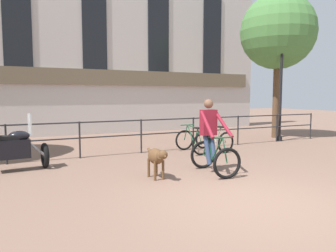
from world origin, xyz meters
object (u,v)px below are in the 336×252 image
object	(u,v)px
parked_motorcycle	(10,148)
street_lamp	(281,75)
parked_bicycle_mid_left	(214,140)
dog	(157,157)
cyclist_with_bike	(212,140)
parked_bicycle_near_lamp	(193,141)

from	to	relation	value
parked_motorcycle	street_lamp	distance (m)	9.77
parked_motorcycle	parked_bicycle_mid_left	size ratio (longest dim) A/B	1.40
dog	parked_bicycle_mid_left	xyz separation A→B (m)	(3.15, 2.42, -0.11)
cyclist_with_bike	parked_bicycle_mid_left	xyz separation A→B (m)	(1.75, 2.42, -0.41)
parked_bicycle_near_lamp	street_lamp	size ratio (longest dim) A/B	0.24
dog	parked_bicycle_near_lamp	distance (m)	3.37
street_lamp	dog	bearing A→B (deg)	-154.98
dog	cyclist_with_bike	bearing A→B (deg)	0.26
parked_motorcycle	parked_bicycle_mid_left	world-z (taller)	parked_motorcycle
dog	street_lamp	xyz separation A→B (m)	(6.72, 3.14, 2.09)
cyclist_with_bike	parked_bicycle_near_lamp	xyz separation A→B (m)	(0.94, 2.42, -0.41)
parked_bicycle_near_lamp	street_lamp	world-z (taller)	street_lamp
parked_motorcycle	street_lamp	xyz separation A→B (m)	(9.51, 0.99, 2.00)
dog	street_lamp	world-z (taller)	street_lamp
cyclist_with_bike	dog	distance (m)	1.43
parked_bicycle_near_lamp	street_lamp	xyz separation A→B (m)	(4.38, 0.72, 2.20)
parked_motorcycle	parked_bicycle_near_lamp	world-z (taller)	parked_motorcycle
parked_bicycle_mid_left	parked_bicycle_near_lamp	bearing A→B (deg)	-8.36
parked_bicycle_mid_left	street_lamp	xyz separation A→B (m)	(3.57, 0.72, 2.20)
parked_bicycle_near_lamp	parked_motorcycle	bearing A→B (deg)	3.42
dog	parked_motorcycle	world-z (taller)	parked_motorcycle
parked_bicycle_near_lamp	street_lamp	distance (m)	4.95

